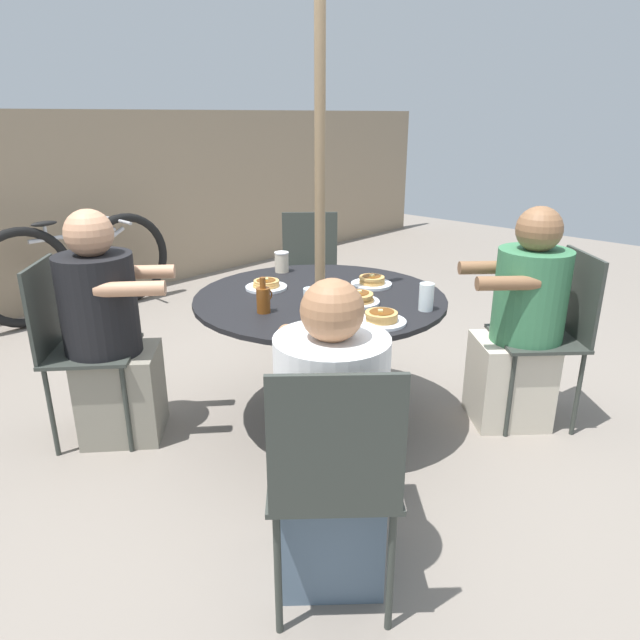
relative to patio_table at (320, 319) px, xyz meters
The scene contains 20 objects.
ground_plane 0.60m from the patio_table, ahead, with size 12.00×12.00×0.00m, color gray.
back_fence 3.02m from the patio_table, 90.00° to the left, with size 10.00×0.06×1.62m, color gray.
patio_table is the anchor object (origin of this frame).
umbrella_pole 0.54m from the patio_table, ahead, with size 0.05×0.05×2.29m, color #846B4C.
patio_chair_north 1.22m from the patio_table, 134.94° to the right, with size 0.59×0.59×0.93m.
diner_north 1.05m from the patio_table, 134.94° to the right, with size 0.61×0.61×1.12m.
patio_chair_east 1.22m from the patio_table, 43.86° to the right, with size 0.59×0.59×0.93m.
diner_east 1.05m from the patio_table, 43.86° to the right, with size 0.59×0.58×1.16m.
patio_chair_south 1.22m from the patio_table, 46.23° to the left, with size 0.59×0.59×0.93m.
patio_chair_west 1.22m from the patio_table, 138.49° to the left, with size 0.59×0.59×0.93m.
diner_west 1.05m from the patio_table, 138.49° to the left, with size 0.60×0.59×1.17m.
pancake_plate_a 0.50m from the patio_table, 103.21° to the right, with size 0.22×0.22×0.06m.
pancake_plate_b 0.36m from the patio_table, 13.68° to the right, with size 0.22×0.22×0.06m.
pancake_plate_c 0.26m from the patio_table, 80.73° to the right, with size 0.22×0.22×0.06m.
pancake_plate_d 0.34m from the patio_table, 109.50° to the left, with size 0.22×0.22×0.06m.
syrup_bottle 0.41m from the patio_table, behind, with size 0.09×0.06×0.17m.
coffee_cup 0.54m from the patio_table, 68.66° to the left, with size 0.08×0.08×0.12m.
drinking_glass_a 0.57m from the patio_table, 71.35° to the right, with size 0.07×0.07×0.13m, color silver.
drinking_glass_b 0.29m from the patio_table, 146.87° to the right, with size 0.07×0.07×0.11m, color silver.
bicycle 2.70m from the patio_table, 90.48° to the left, with size 1.65×0.44×0.81m.
Camera 1 is at (-1.98, -1.85, 1.58)m, focal length 32.00 mm.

